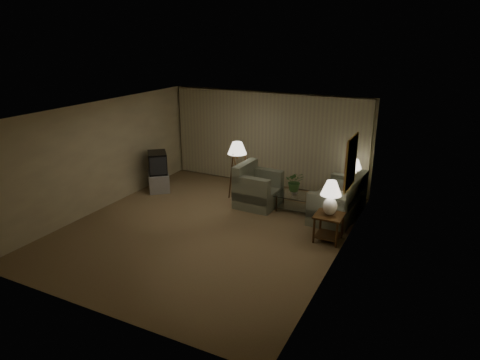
{
  "coord_description": "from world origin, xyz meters",
  "views": [
    {
      "loc": [
        4.67,
        -7.67,
        4.25
      ],
      "look_at": [
        0.54,
        0.6,
        1.06
      ],
      "focal_mm": 32.0,
      "sensor_mm": 36.0,
      "label": 1
    }
  ],
  "objects_px": {
    "coffee_table": "(300,201)",
    "floor_lamp": "(237,169)",
    "table_lamp_far": "(354,169)",
    "tv_cabinet": "(159,181)",
    "sofa": "(338,201)",
    "side_table_near": "(329,223)",
    "side_table_far": "(353,190)",
    "ottoman": "(246,193)",
    "vase": "(294,192)",
    "crt_tv": "(157,163)",
    "table_lamp_near": "(331,195)",
    "armchair": "(258,190)"
  },
  "relations": [
    {
      "from": "table_lamp_near",
      "to": "vase",
      "type": "distance_m",
      "value": 1.83
    },
    {
      "from": "armchair",
      "to": "table_lamp_far",
      "type": "height_order",
      "value": "table_lamp_far"
    },
    {
      "from": "tv_cabinet",
      "to": "coffee_table",
      "type": "bearing_deg",
      "value": 53.68
    },
    {
      "from": "table_lamp_far",
      "to": "floor_lamp",
      "type": "height_order",
      "value": "floor_lamp"
    },
    {
      "from": "vase",
      "to": "crt_tv",
      "type": "bearing_deg",
      "value": -176.05
    },
    {
      "from": "sofa",
      "to": "crt_tv",
      "type": "bearing_deg",
      "value": -80.91
    },
    {
      "from": "crt_tv",
      "to": "side_table_far",
      "type": "bearing_deg",
      "value": 63.95
    },
    {
      "from": "side_table_far",
      "to": "crt_tv",
      "type": "height_order",
      "value": "crt_tv"
    },
    {
      "from": "armchair",
      "to": "side_table_far",
      "type": "relative_size",
      "value": 1.86
    },
    {
      "from": "tv_cabinet",
      "to": "ottoman",
      "type": "bearing_deg",
      "value": 56.15
    },
    {
      "from": "sofa",
      "to": "crt_tv",
      "type": "distance_m",
      "value": 5.08
    },
    {
      "from": "side_table_near",
      "to": "side_table_far",
      "type": "distance_m",
      "value": 2.28
    },
    {
      "from": "table_lamp_near",
      "to": "vase",
      "type": "height_order",
      "value": "table_lamp_near"
    },
    {
      "from": "armchair",
      "to": "floor_lamp",
      "type": "height_order",
      "value": "floor_lamp"
    },
    {
      "from": "table_lamp_far",
      "to": "crt_tv",
      "type": "distance_m",
      "value": 5.36
    },
    {
      "from": "sofa",
      "to": "armchair",
      "type": "relative_size",
      "value": 1.75
    },
    {
      "from": "table_lamp_near",
      "to": "table_lamp_far",
      "type": "distance_m",
      "value": 2.28
    },
    {
      "from": "crt_tv",
      "to": "table_lamp_near",
      "type": "bearing_deg",
      "value": 39.25
    },
    {
      "from": "armchair",
      "to": "table_lamp_far",
      "type": "relative_size",
      "value": 1.79
    },
    {
      "from": "table_lamp_near",
      "to": "crt_tv",
      "type": "height_order",
      "value": "table_lamp_near"
    },
    {
      "from": "ottoman",
      "to": "vase",
      "type": "relative_size",
      "value": 4.19
    },
    {
      "from": "sofa",
      "to": "vase",
      "type": "distance_m",
      "value": 1.08
    },
    {
      "from": "coffee_table",
      "to": "side_table_far",
      "type": "bearing_deg",
      "value": 43.84
    },
    {
      "from": "crt_tv",
      "to": "sofa",
      "type": "bearing_deg",
      "value": 54.12
    },
    {
      "from": "crt_tv",
      "to": "vase",
      "type": "relative_size",
      "value": 5.31
    },
    {
      "from": "coffee_table",
      "to": "sofa",
      "type": "bearing_deg",
      "value": 6.19
    },
    {
      "from": "coffee_table",
      "to": "floor_lamp",
      "type": "bearing_deg",
      "value": 175.73
    },
    {
      "from": "tv_cabinet",
      "to": "table_lamp_far",
      "type": "bearing_deg",
      "value": 63.95
    },
    {
      "from": "vase",
      "to": "side_table_far",
      "type": "bearing_deg",
      "value": 40.11
    },
    {
      "from": "armchair",
      "to": "floor_lamp",
      "type": "distance_m",
      "value": 0.87
    },
    {
      "from": "floor_lamp",
      "to": "ottoman",
      "type": "height_order",
      "value": "floor_lamp"
    },
    {
      "from": "crt_tv",
      "to": "floor_lamp",
      "type": "height_order",
      "value": "floor_lamp"
    },
    {
      "from": "armchair",
      "to": "floor_lamp",
      "type": "xyz_separation_m",
      "value": [
        -0.74,
        0.26,
        0.38
      ]
    },
    {
      "from": "tv_cabinet",
      "to": "floor_lamp",
      "type": "bearing_deg",
      "value": 59.97
    },
    {
      "from": "armchair",
      "to": "tv_cabinet",
      "type": "xyz_separation_m",
      "value": [
        -3.04,
        -0.15,
        -0.19
      ]
    },
    {
      "from": "sofa",
      "to": "ottoman",
      "type": "bearing_deg",
      "value": -83.13
    },
    {
      "from": "side_table_near",
      "to": "ottoman",
      "type": "distance_m",
      "value": 2.87
    },
    {
      "from": "table_lamp_near",
      "to": "vase",
      "type": "relative_size",
      "value": 4.75
    },
    {
      "from": "crt_tv",
      "to": "ottoman",
      "type": "height_order",
      "value": "crt_tv"
    },
    {
      "from": "tv_cabinet",
      "to": "table_lamp_near",
      "type": "bearing_deg",
      "value": 39.25
    },
    {
      "from": "table_lamp_far",
      "to": "vase",
      "type": "relative_size",
      "value": 3.91
    },
    {
      "from": "table_lamp_far",
      "to": "floor_lamp",
      "type": "relative_size",
      "value": 0.4
    },
    {
      "from": "sofa",
      "to": "tv_cabinet",
      "type": "xyz_separation_m",
      "value": [
        -5.05,
        -0.37,
        -0.15
      ]
    },
    {
      "from": "sofa",
      "to": "armchair",
      "type": "distance_m",
      "value": 2.02
    },
    {
      "from": "side_table_far",
      "to": "floor_lamp",
      "type": "height_order",
      "value": "floor_lamp"
    },
    {
      "from": "sofa",
      "to": "table_lamp_far",
      "type": "distance_m",
      "value": 1.1
    },
    {
      "from": "table_lamp_far",
      "to": "tv_cabinet",
      "type": "relative_size",
      "value": 0.6
    },
    {
      "from": "ottoman",
      "to": "side_table_far",
      "type": "bearing_deg",
      "value": 21.56
    },
    {
      "from": "armchair",
      "to": "tv_cabinet",
      "type": "distance_m",
      "value": 3.05
    },
    {
      "from": "coffee_table",
      "to": "ottoman",
      "type": "bearing_deg",
      "value": 179.45
    }
  ]
}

